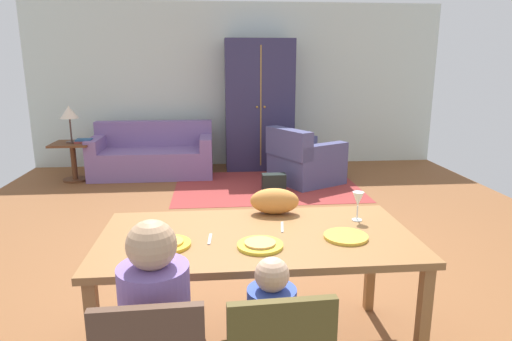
{
  "coord_description": "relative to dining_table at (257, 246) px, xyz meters",
  "views": [
    {
      "loc": [
        -0.4,
        -3.57,
        1.73
      ],
      "look_at": [
        -0.07,
        0.03,
        0.85
      ],
      "focal_mm": 31.25,
      "sensor_mm": 36.0,
      "label": 1
    }
  ],
  "objects": [
    {
      "name": "armchair",
      "position": [
        1.06,
        3.88,
        -0.37
      ],
      "size": [
        1.16,
        1.16,
        0.82
      ],
      "color": "#4A4B78",
      "rests_on": "ground_plane"
    },
    {
      "name": "cat",
      "position": [
        0.15,
        0.36,
        0.16
      ],
      "size": [
        0.34,
        0.2,
        0.17
      ],
      "primitive_type": "ellipsoid",
      "rotation": [
        0.0,
        0.0,
        -0.11
      ],
      "color": "#D5853C",
      "rests_on": "dining_table"
    },
    {
      "name": "plate_near_child",
      "position": [
        0.0,
        -0.18,
        0.08
      ],
      "size": [
        0.25,
        0.25,
        0.02
      ],
      "primitive_type": "cylinder",
      "color": "yellow",
      "rests_on": "dining_table"
    },
    {
      "name": "plate_near_man",
      "position": [
        -0.5,
        -0.12,
        0.08
      ],
      "size": [
        0.25,
        0.25,
        0.02
      ],
      "primitive_type": "cylinder",
      "color": "yellow",
      "rests_on": "dining_table"
    },
    {
      "name": "fork",
      "position": [
        -0.27,
        -0.05,
        0.07
      ],
      "size": [
        0.03,
        0.15,
        0.01
      ],
      "primitive_type": "cube",
      "rotation": [
        0.0,
        0.0,
        -0.06
      ],
      "color": "silver",
      "rests_on": "dining_table"
    },
    {
      "name": "pizza_near_child",
      "position": [
        0.0,
        -0.18,
        0.1
      ],
      "size": [
        0.17,
        0.17,
        0.01
      ],
      "primitive_type": "cylinder",
      "color": "tan",
      "rests_on": "plate_near_child"
    },
    {
      "name": "plate_near_woman",
      "position": [
        0.5,
        -0.1,
        0.08
      ],
      "size": [
        0.25,
        0.25,
        0.02
      ],
      "primitive_type": "cylinder",
      "color": "gold",
      "rests_on": "dining_table"
    },
    {
      "name": "wine_glass",
      "position": [
        0.65,
        0.18,
        0.2
      ],
      "size": [
        0.07,
        0.07,
        0.19
      ],
      "color": "silver",
      "rests_on": "dining_table"
    },
    {
      "name": "armoire",
      "position": [
        0.5,
        4.9,
        0.36
      ],
      "size": [
        1.1,
        0.59,
        2.1
      ],
      "color": "#2F2B4F",
      "rests_on": "ground_plane"
    },
    {
      "name": "dining_table",
      "position": [
        0.0,
        0.0,
        0.0
      ],
      "size": [
        1.81,
        0.92,
        0.76
      ],
      "color": "olive",
      "rests_on": "ground_plane"
    },
    {
      "name": "back_wall",
      "position": [
        0.17,
        5.29,
        0.66
      ],
      "size": [
        6.9,
        0.1,
        2.7
      ],
      "primitive_type": "cube",
      "color": "silver",
      "rests_on": "ground_plane"
    },
    {
      "name": "book_lower",
      "position": [
        -2.17,
        4.27,
        -0.09
      ],
      "size": [
        0.22,
        0.16,
        0.03
      ],
      "primitive_type": "cube",
      "color": "brown",
      "rests_on": "side_table"
    },
    {
      "name": "ground_plane",
      "position": [
        0.17,
        1.9,
        -0.7
      ],
      "size": [
        6.9,
        6.67,
        0.02
      ],
      "primitive_type": "cube",
      "color": "brown"
    },
    {
      "name": "pizza_near_man",
      "position": [
        -0.5,
        -0.12,
        0.1
      ],
      "size": [
        0.17,
        0.17,
        0.01
      ],
      "primitive_type": "cylinder",
      "color": "gold",
      "rests_on": "plate_near_man"
    },
    {
      "name": "area_rug",
      "position": [
        0.49,
        3.71,
        -0.68
      ],
      "size": [
        2.6,
        1.8,
        0.01
      ],
      "primitive_type": "cube",
      "color": "#9C3331",
      "rests_on": "ground_plane"
    },
    {
      "name": "knife",
      "position": [
        0.16,
        0.1,
        0.07
      ],
      "size": [
        0.04,
        0.17,
        0.01
      ],
      "primitive_type": "cube",
      "rotation": [
        0.0,
        0.0,
        -0.14
      ],
      "color": "silver",
      "rests_on": "dining_table"
    },
    {
      "name": "book_upper",
      "position": [
        -2.16,
        4.29,
        -0.07
      ],
      "size": [
        0.22,
        0.16,
        0.03
      ],
      "primitive_type": "cube",
      "color": "#2A5686",
      "rests_on": "book_lower"
    },
    {
      "name": "table_lamp",
      "position": [
        -2.34,
        4.31,
        0.32
      ],
      "size": [
        0.26,
        0.26,
        0.54
      ],
      "color": "#4C3630",
      "rests_on": "side_table"
    },
    {
      "name": "handbag",
      "position": [
        0.55,
        3.41,
        -0.56
      ],
      "size": [
        0.32,
        0.16,
        0.26
      ],
      "primitive_type": "cube",
      "color": "black",
      "rests_on": "ground_plane"
    },
    {
      "name": "side_table",
      "position": [
        -2.34,
        4.31,
        -0.31
      ],
      "size": [
        0.56,
        0.56,
        0.58
      ],
      "color": "brown",
      "rests_on": "ground_plane"
    },
    {
      "name": "couch",
      "position": [
        -1.21,
        4.56,
        -0.39
      ],
      "size": [
        1.85,
        0.86,
        0.82
      ],
      "color": "#7E619B",
      "rests_on": "ground_plane"
    }
  ]
}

